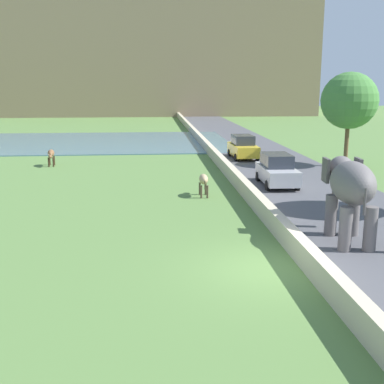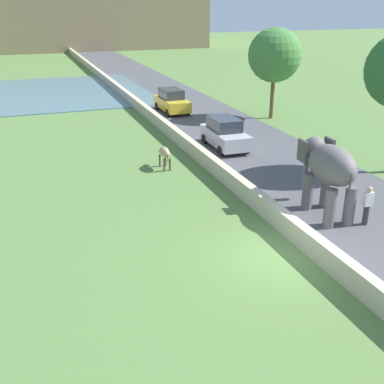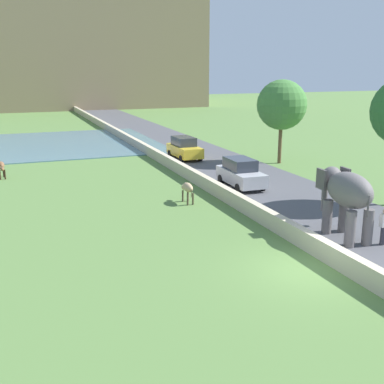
% 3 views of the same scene
% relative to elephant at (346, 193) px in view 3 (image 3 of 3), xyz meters
% --- Properties ---
extents(ground_plane, '(220.00, 220.00, 0.00)m').
position_rel_elephant_xyz_m(ground_plane, '(-3.44, -2.35, -2.04)').
color(ground_plane, '#567A3D').
extents(road_surface, '(7.00, 120.00, 0.06)m').
position_rel_elephant_xyz_m(road_surface, '(1.56, 17.65, -2.01)').
color(road_surface, '#4C4C51').
rests_on(road_surface, ground).
extents(barrier_wall, '(0.40, 110.00, 0.80)m').
position_rel_elephant_xyz_m(barrier_wall, '(-2.24, 15.65, -1.64)').
color(barrier_wall, beige).
rests_on(barrier_wall, ground).
extents(hill_distant, '(64.00, 28.00, 25.36)m').
position_rel_elephant_xyz_m(hill_distant, '(-9.44, 81.95, 10.64)').
color(hill_distant, '#897556').
rests_on(hill_distant, ground).
extents(elephant, '(1.63, 3.52, 2.99)m').
position_rel_elephant_xyz_m(elephant, '(0.00, 0.00, 0.00)').
color(elephant, '#605B5B').
rests_on(elephant, ground).
extents(person_beside_elephant, '(0.36, 0.22, 1.63)m').
position_rel_elephant_xyz_m(person_beside_elephant, '(0.94, -1.37, -1.16)').
color(person_beside_elephant, '#33333D').
rests_on(person_beside_elephant, ground).
extents(car_silver, '(1.86, 4.03, 1.80)m').
position_rel_elephant_xyz_m(car_silver, '(-0.02, 9.90, -1.14)').
color(car_silver, '#B7B7BC').
rests_on(car_silver, ground).
extents(car_yellow, '(1.89, 4.05, 1.80)m').
position_rel_elephant_xyz_m(car_yellow, '(-0.02, 20.03, -1.14)').
color(car_yellow, gold).
rests_on(car_yellow, ground).
extents(cow_tan, '(0.44, 1.39, 1.15)m').
position_rel_elephant_xyz_m(cow_tan, '(-4.38, 7.73, -1.20)').
color(cow_tan, tan).
rests_on(cow_tan, ground).
extents(cow_brown, '(0.55, 1.41, 1.15)m').
position_rel_elephant_xyz_m(cow_brown, '(-13.93, 17.84, -1.20)').
color(cow_brown, brown).
rests_on(cow_brown, ground).
extents(tree_near, '(3.79, 3.79, 6.40)m').
position_rel_elephant_xyz_m(tree_near, '(6.32, 15.78, 2.46)').
color(tree_near, brown).
rests_on(tree_near, ground).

